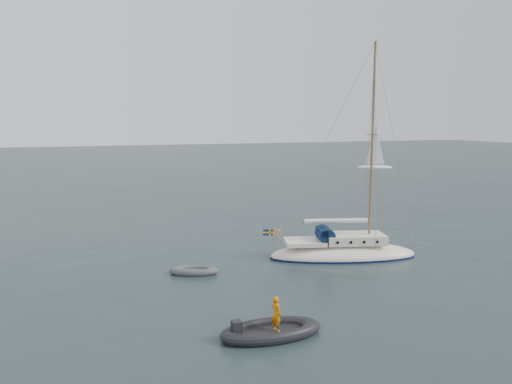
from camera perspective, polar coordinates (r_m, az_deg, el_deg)
name	(u,v)px	position (r m, az deg, el deg)	size (l,w,h in m)	color
ground	(282,253)	(33.61, 3.04, -6.93)	(300.00, 300.00, 0.00)	black
sailboat	(343,241)	(32.66, 9.97, -5.56)	(9.95, 2.98, 14.17)	#F1E5CD
dinghy	(194,271)	(29.31, -7.12, -8.91)	(2.81, 1.27, 0.40)	#55555B
rib	(271,330)	(21.17, 1.69, -15.49)	(4.35, 1.98, 1.69)	black
distant_yacht_b	(375,148)	(94.49, 13.46, 4.92)	(6.55, 3.49, 8.67)	silver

